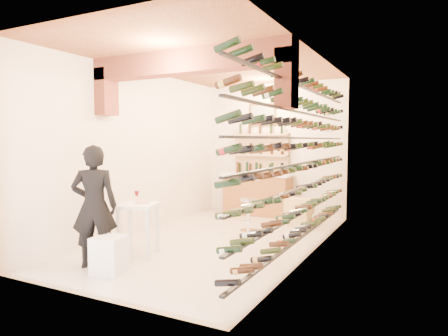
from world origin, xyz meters
name	(u,v)px	position (x,y,z in m)	size (l,w,h in m)	color
ground	(216,240)	(0.00, 0.00, 0.00)	(6.00, 6.00, 0.00)	beige
room_shell	(209,115)	(0.00, -0.26, 2.25)	(3.52, 6.02, 3.21)	silver
wine_rack	(300,157)	(1.53, 0.00, 1.55)	(0.32, 5.70, 2.56)	black
back_counter	(257,193)	(-0.30, 2.65, 0.53)	(1.70, 0.62, 1.29)	#965D2E
back_shelving	(261,166)	(-0.30, 2.89, 1.17)	(1.40, 0.31, 2.73)	tan
tasting_table	(138,213)	(-0.63, -1.41, 0.68)	(0.72, 0.72, 1.00)	white
white_stool	(109,255)	(-0.47, -2.23, 0.25)	(0.40, 0.40, 0.50)	white
person	(94,206)	(-0.84, -2.12, 0.88)	(0.64, 0.42, 1.75)	black
chrome_barstool	(249,212)	(0.23, 0.92, 0.39)	(0.35, 0.35, 0.67)	silver
crate_lower	(299,220)	(1.00, 1.82, 0.14)	(0.47, 0.33, 0.28)	#D9B877
crate_upper	(299,206)	(1.00, 1.82, 0.44)	(0.53, 0.36, 0.31)	#D9B877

